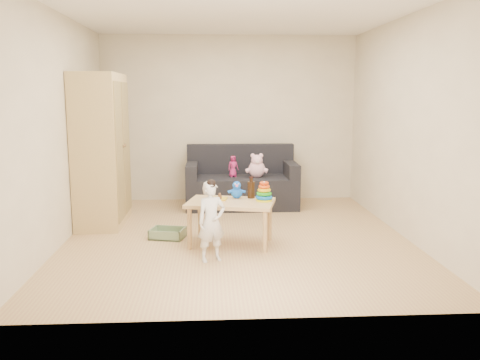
{
  "coord_description": "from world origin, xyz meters",
  "views": [
    {
      "loc": [
        -0.31,
        -5.87,
        1.69
      ],
      "look_at": [
        0.05,
        0.25,
        0.65
      ],
      "focal_mm": 38.0,
      "sensor_mm": 36.0,
      "label": 1
    }
  ],
  "objects": [
    {
      "name": "room",
      "position": [
        0.0,
        0.0,
        1.3
      ],
      "size": [
        4.5,
        4.5,
        4.5
      ],
      "color": "tan",
      "rests_on": "ground"
    },
    {
      "name": "play_table",
      "position": [
        -0.09,
        -0.29,
        0.25
      ],
      "size": [
        1.06,
        0.8,
        0.5
      ],
      "primitive_type": "cube",
      "rotation": [
        0.0,
        0.0,
        -0.22
      ],
      "color": "tan",
      "rests_on": "ground"
    },
    {
      "name": "brown_bottle",
      "position": [
        0.16,
        -0.13,
        0.61
      ],
      "size": [
        0.09,
        0.09,
        0.25
      ],
      "color": "black",
      "rests_on": "play_table"
    },
    {
      "name": "yellow_book",
      "position": [
        -0.22,
        -0.18,
        0.51
      ],
      "size": [
        0.22,
        0.22,
        0.01
      ],
      "primitive_type": "cube",
      "rotation": [
        0.0,
        0.0,
        -0.19
      ],
      "color": "gold",
      "rests_on": "play_table"
    },
    {
      "name": "pink_bear",
      "position": [
        0.38,
        1.57,
        0.62
      ],
      "size": [
        0.32,
        0.3,
        0.3
      ],
      "primitive_type": null,
      "rotation": [
        0.0,
        0.0,
        -0.31
      ],
      "color": "#F9B7CF",
      "rests_on": "sofa"
    },
    {
      "name": "toddler",
      "position": [
        -0.3,
        -0.86,
        0.4
      ],
      "size": [
        0.35,
        0.3,
        0.8
      ],
      "primitive_type": "imported",
      "rotation": [
        0.0,
        0.0,
        0.39
      ],
      "color": "silver",
      "rests_on": "ground"
    },
    {
      "name": "wardrobe",
      "position": [
        -1.72,
        0.77,
        0.98
      ],
      "size": [
        0.54,
        1.08,
        1.95
      ],
      "primitive_type": "cube",
      "color": "tan",
      "rests_on": "ground"
    },
    {
      "name": "wooden_figure",
      "position": [
        -0.21,
        -0.32,
        0.55
      ],
      "size": [
        0.04,
        0.04,
        0.1
      ],
      "primitive_type": null,
      "rotation": [
        0.0,
        0.0,
        -0.07
      ],
      "color": "brown",
      "rests_on": "play_table"
    },
    {
      "name": "ring_stacker",
      "position": [
        0.29,
        -0.3,
        0.59
      ],
      "size": [
        0.19,
        0.19,
        0.22
      ],
      "color": "yellow",
      "rests_on": "play_table"
    },
    {
      "name": "doll",
      "position": [
        0.03,
        1.62,
        0.62
      ],
      "size": [
        0.18,
        0.15,
        0.31
      ],
      "primitive_type": "imported",
      "rotation": [
        0.0,
        0.0,
        0.33
      ],
      "color": "#AE2063",
      "rests_on": "sofa"
    },
    {
      "name": "sofa",
      "position": [
        0.16,
        1.66,
        0.23
      ],
      "size": [
        1.66,
        0.83,
        0.47
      ],
      "primitive_type": "cube",
      "rotation": [
        0.0,
        0.0,
        0.0
      ],
      "color": "black",
      "rests_on": "ground"
    },
    {
      "name": "blue_plush",
      "position": [
        -0.01,
        -0.12,
        0.6
      ],
      "size": [
        0.17,
        0.13,
        0.2
      ],
      "primitive_type": null,
      "rotation": [
        0.0,
        0.0,
        0.0
      ],
      "color": "blue",
      "rests_on": "play_table"
    },
    {
      "name": "storage_bin",
      "position": [
        -0.83,
        0.01,
        0.06
      ],
      "size": [
        0.45,
        0.38,
        0.12
      ],
      "primitive_type": null,
      "rotation": [
        0.0,
        0.0,
        -0.24
      ],
      "color": "#6B845F",
      "rests_on": "ground"
    }
  ]
}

